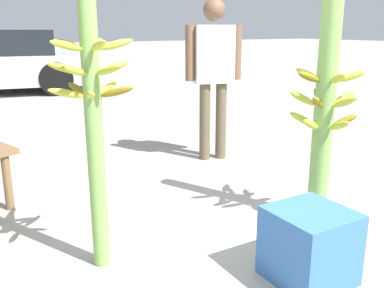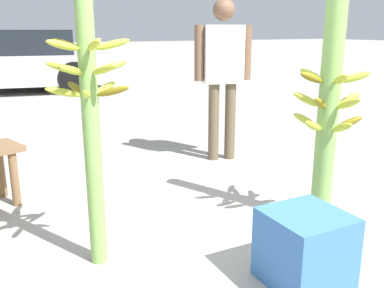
{
  "view_description": "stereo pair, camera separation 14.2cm",
  "coord_description": "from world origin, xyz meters",
  "views": [
    {
      "loc": [
        -1.43,
        -1.76,
        1.29
      ],
      "look_at": [
        -0.11,
        0.45,
        0.59
      ],
      "focal_mm": 40.0,
      "sensor_mm": 36.0,
      "label": 1
    },
    {
      "loc": [
        -1.31,
        -1.83,
        1.29
      ],
      "look_at": [
        -0.11,
        0.45,
        0.59
      ],
      "focal_mm": 40.0,
      "sensor_mm": 36.0,
      "label": 2
    }
  ],
  "objects": [
    {
      "name": "vendor_person",
      "position": [
        0.9,
        1.74,
        0.94
      ],
      "size": [
        0.57,
        0.27,
        1.56
      ],
      "rotation": [
        0.0,
        0.0,
        2.87
      ],
      "color": "brown",
      "rests_on": "ground_plane"
    },
    {
      "name": "banana_stalk_center",
      "position": [
        0.74,
        0.18,
        0.82
      ],
      "size": [
        0.48,
        0.48,
        1.63
      ],
      "color": "#7AA851",
      "rests_on": "ground_plane"
    },
    {
      "name": "ground_plane",
      "position": [
        0.0,
        0.0,
        0.0
      ],
      "size": [
        80.0,
        80.0,
        0.0
      ],
      "primitive_type": "plane",
      "color": "#9E998E"
    },
    {
      "name": "produce_crate",
      "position": [
        0.13,
        -0.34,
        0.19
      ],
      "size": [
        0.39,
        0.39,
        0.39
      ],
      "color": "#386BB2",
      "rests_on": "ground_plane"
    },
    {
      "name": "banana_stalk_left",
      "position": [
        -0.76,
        0.36,
        0.86
      ],
      "size": [
        0.44,
        0.44,
        1.58
      ],
      "color": "#7AA851",
      "rests_on": "ground_plane"
    }
  ]
}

